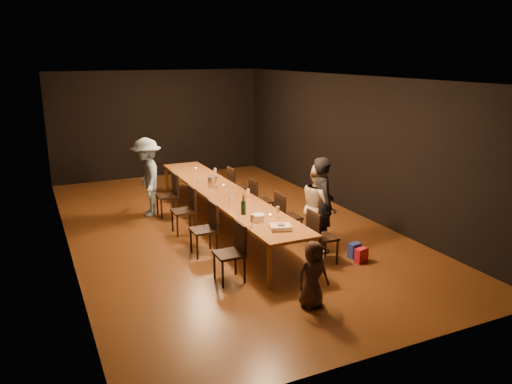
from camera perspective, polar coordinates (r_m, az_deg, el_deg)
name	(u,v)px	position (r m, az deg, el deg)	size (l,w,h in m)	color
ground	(224,227)	(10.30, -3.68, -3.98)	(10.00, 10.00, 0.00)	#402210
room_shell	(222,126)	(9.81, -3.89, 7.54)	(6.04, 10.04, 3.02)	black
table	(223,194)	(10.09, -3.74, -0.22)	(0.90, 6.00, 0.75)	olive
chair_right_0	(323,237)	(8.49, 7.65, -5.09)	(0.42, 0.42, 0.93)	black
chair_right_1	(289,216)	(9.46, 3.75, -2.80)	(0.42, 0.42, 0.93)	black
chair_right_2	(261,200)	(10.48, 0.61, -0.94)	(0.42, 0.42, 0.93)	black
chair_right_3	(239,187)	(11.53, -1.96, 0.60)	(0.42, 0.42, 0.93)	black
chair_left_0	(229,253)	(7.76, -3.09, -7.00)	(0.42, 0.42, 0.93)	black
chair_left_1	(203,229)	(8.81, -6.03, -4.26)	(0.42, 0.42, 0.93)	black
chair_left_2	(183,210)	(9.89, -8.31, -2.10)	(0.42, 0.42, 0.93)	black
chair_left_3	(167,195)	(11.00, -10.13, -0.38)	(0.42, 0.42, 0.93)	black
woman_birthday	(322,204)	(8.93, 7.60, -1.41)	(0.62, 0.41, 1.71)	black
woman_tan	(319,207)	(9.03, 7.22, -1.66)	(0.76, 0.59, 1.57)	beige
man_blue	(147,177)	(11.06, -12.31, 1.67)	(1.10, 0.63, 1.71)	#85ABCE
child	(313,274)	(7.05, 6.52, -9.32)	(0.47, 0.31, 0.97)	#392920
gift_bag_red	(361,255)	(8.72, 11.95, -7.10)	(0.22, 0.12, 0.26)	red
gift_bag_blue	(354,250)	(8.90, 11.18, -6.55)	(0.21, 0.14, 0.26)	#24379D
birthday_cake	(280,227)	(7.91, 2.80, -4.04)	(0.39, 0.35, 0.08)	white
plate_stack	(258,218)	(8.26, 0.24, -2.99)	(0.22, 0.22, 0.12)	white
champagne_bottle	(243,204)	(8.58, -1.44, -1.43)	(0.09, 0.09, 0.36)	black
ice_bucket	(212,182)	(10.46, -5.03, 1.20)	(0.19, 0.19, 0.21)	silver
wineglass_0	(252,221)	(8.00, -0.44, -3.29)	(0.06, 0.06, 0.21)	beige
wineglass_1	(278,212)	(8.42, 2.48, -2.33)	(0.06, 0.06, 0.21)	beige
wineglass_2	(231,200)	(9.11, -2.85, -0.96)	(0.06, 0.06, 0.21)	silver
wineglass_3	(248,194)	(9.50, -0.90, -0.25)	(0.06, 0.06, 0.21)	beige
wineglass_4	(199,181)	(10.52, -6.51, 1.22)	(0.06, 0.06, 0.21)	silver
wineglass_5	(215,173)	(11.24, -4.68, 2.20)	(0.06, 0.06, 0.21)	silver
tealight_near	(270,215)	(8.54, 1.64, -2.69)	(0.05, 0.05, 0.03)	#B2B7B2
tealight_mid	(223,186)	(10.47, -3.76, 0.73)	(0.05, 0.05, 0.03)	#B2B7B2
tealight_far	(196,168)	(12.13, -6.87, 2.70)	(0.05, 0.05, 0.03)	#B2B7B2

